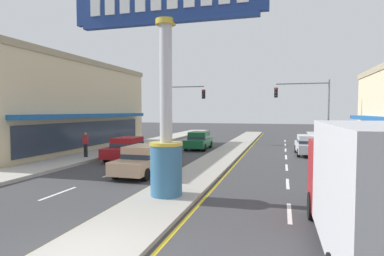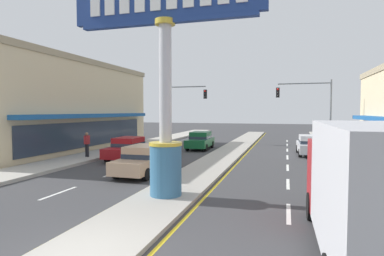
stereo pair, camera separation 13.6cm
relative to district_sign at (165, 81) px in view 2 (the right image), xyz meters
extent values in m
cube|color=#A39E93|center=(0.00, 12.71, -4.42)|extent=(2.43, 52.00, 0.14)
cube|color=#ADA89E|center=(-9.25, 10.71, -4.40)|extent=(2.87, 60.00, 0.18)
cube|color=#ADA89E|center=(9.25, 10.71, -4.40)|extent=(2.87, 60.00, 0.18)
cube|color=silver|center=(-4.52, -0.49, -4.49)|extent=(0.14, 2.20, 0.01)
cube|color=silver|center=(-4.52, 3.91, -4.49)|extent=(0.14, 2.20, 0.01)
cube|color=silver|center=(-4.52, 8.31, -4.49)|extent=(0.14, 2.20, 0.01)
cube|color=silver|center=(-4.52, 12.71, -4.49)|extent=(0.14, 2.20, 0.01)
cube|color=silver|center=(-4.52, 17.11, -4.49)|extent=(0.14, 2.20, 0.01)
cube|color=silver|center=(-4.52, 21.51, -4.49)|extent=(0.14, 2.20, 0.01)
cube|color=silver|center=(-4.52, 25.91, -4.49)|extent=(0.14, 2.20, 0.01)
cube|color=silver|center=(4.52, -0.49, -4.49)|extent=(0.14, 2.20, 0.01)
cube|color=silver|center=(4.52, 3.91, -4.49)|extent=(0.14, 2.20, 0.01)
cube|color=silver|center=(4.52, 8.31, -4.49)|extent=(0.14, 2.20, 0.01)
cube|color=silver|center=(4.52, 12.71, -4.49)|extent=(0.14, 2.20, 0.01)
cube|color=silver|center=(4.52, 17.11, -4.49)|extent=(0.14, 2.20, 0.01)
cube|color=silver|center=(4.52, 21.51, -4.49)|extent=(0.14, 2.20, 0.01)
cube|color=silver|center=(4.52, 25.91, -4.49)|extent=(0.14, 2.20, 0.01)
cube|color=yellow|center=(-1.40, 12.71, -4.49)|extent=(0.12, 52.00, 0.01)
cube|color=yellow|center=(1.40, 12.71, -4.49)|extent=(0.12, 52.00, 0.01)
cylinder|color=#33668C|center=(0.00, 0.00, -3.39)|extent=(1.21, 1.21, 1.92)
cylinder|color=gold|center=(0.00, 0.00, -2.37)|extent=(1.27, 1.27, 0.12)
cylinder|color=#B7B7BC|center=(0.00, 0.00, -0.07)|extent=(0.47, 0.47, 4.72)
cylinder|color=gold|center=(0.00, 0.00, 2.19)|extent=(0.76, 0.76, 0.20)
cube|color=navy|center=(0.00, 0.00, 2.97)|extent=(7.53, 0.24, 1.37)
cube|color=navy|center=(0.00, 0.00, 2.21)|extent=(6.92, 0.29, 0.16)
cube|color=white|center=(-2.88, -0.15, 2.97)|extent=(0.41, 0.06, 0.75)
cube|color=white|center=(-2.24, -0.15, 2.97)|extent=(0.41, 0.06, 0.75)
cube|color=white|center=(-1.60, -0.15, 2.97)|extent=(0.41, 0.06, 0.75)
cube|color=white|center=(-0.96, -0.15, 2.97)|extent=(0.41, 0.06, 0.75)
cube|color=white|center=(-0.32, -0.15, 2.97)|extent=(0.41, 0.06, 0.75)
cube|color=beige|center=(-14.79, 11.49, -0.91)|extent=(7.67, 19.60, 7.15)
cube|color=#9C8D6E|center=(-14.79, 11.49, 2.89)|extent=(7.83, 19.99, 0.45)
cube|color=#195193|center=(-10.51, 11.49, -1.50)|extent=(0.90, 16.66, 0.30)
cube|color=#283342|center=(-10.92, 11.49, -2.99)|extent=(0.08, 16.07, 2.00)
cylinder|color=slate|center=(-8.22, 20.54, -1.39)|extent=(0.16, 0.16, 6.20)
cylinder|color=slate|center=(-5.91, 20.54, 1.41)|extent=(4.62, 0.12, 0.12)
cube|color=black|center=(-3.60, 20.38, 0.60)|extent=(0.32, 0.24, 0.92)
sphere|color=red|center=(-3.60, 20.24, 0.90)|extent=(0.17, 0.17, 0.17)
sphere|color=black|center=(-3.60, 20.24, 0.60)|extent=(0.17, 0.17, 0.17)
sphere|color=black|center=(-3.60, 20.24, 0.30)|extent=(0.17, 0.17, 0.17)
cylinder|color=slate|center=(8.22, 19.77, -1.39)|extent=(0.16, 0.16, 6.20)
cylinder|color=slate|center=(5.91, 19.77, 1.41)|extent=(4.62, 0.12, 0.12)
cube|color=black|center=(3.60, 19.61, 0.60)|extent=(0.32, 0.24, 0.92)
sphere|color=red|center=(3.60, 19.47, 0.90)|extent=(0.17, 0.17, 0.17)
sphere|color=black|center=(3.60, 19.47, 0.60)|extent=(0.17, 0.17, 0.17)
sphere|color=black|center=(3.60, 19.47, 0.30)|extent=(0.17, 0.17, 0.17)
cube|color=tan|center=(-2.87, 3.99, -3.89)|extent=(1.76, 4.30, 0.66)
cube|color=tan|center=(-2.87, 4.16, -3.26)|extent=(1.55, 2.15, 0.60)
cube|color=#283342|center=(-2.87, 4.16, -3.44)|extent=(1.59, 2.17, 0.24)
cylinder|color=black|center=(-2.05, 2.66, -4.18)|extent=(0.22, 0.62, 0.62)
cylinder|color=black|center=(-3.67, 2.66, -4.18)|extent=(0.22, 0.62, 0.62)
cylinder|color=black|center=(-2.06, 5.32, -4.18)|extent=(0.22, 0.62, 0.62)
cylinder|color=black|center=(-3.68, 5.32, -4.18)|extent=(0.22, 0.62, 0.62)
cube|color=maroon|center=(6.15, -1.12, -3.08)|extent=(2.13, 2.03, 2.10)
cube|color=#283342|center=(6.14, -0.16, -2.78)|extent=(1.85, 0.11, 0.90)
cylinder|color=black|center=(5.18, -0.94, -4.07)|extent=(0.27, 0.84, 0.84)
cylinder|color=black|center=(7.11, -0.91, -4.07)|extent=(0.27, 0.84, 0.84)
cube|color=#14562D|center=(-2.87, 15.67, -3.89)|extent=(1.89, 4.35, 0.66)
cube|color=#14562D|center=(-2.87, 15.84, -3.26)|extent=(1.61, 2.20, 0.60)
cube|color=#283342|center=(-2.87, 15.84, -3.44)|extent=(1.65, 2.22, 0.24)
cylinder|color=black|center=(-2.02, 14.36, -4.18)|extent=(0.24, 0.63, 0.62)
cylinder|color=black|center=(-3.63, 14.31, -4.18)|extent=(0.24, 0.63, 0.62)
cylinder|color=black|center=(-2.10, 17.03, -4.18)|extent=(0.24, 0.63, 0.62)
cylinder|color=black|center=(-3.72, 16.98, -4.18)|extent=(0.24, 0.63, 0.62)
cube|color=silver|center=(6.17, 14.38, -3.89)|extent=(1.89, 4.35, 0.66)
cube|color=silver|center=(6.17, 14.21, -3.26)|extent=(1.61, 2.20, 0.60)
cube|color=#283342|center=(6.17, 14.21, -3.44)|extent=(1.65, 2.22, 0.24)
cylinder|color=black|center=(5.32, 15.69, -4.18)|extent=(0.24, 0.63, 0.62)
cylinder|color=black|center=(6.94, 15.74, -4.18)|extent=(0.24, 0.63, 0.62)
cylinder|color=black|center=(5.40, 13.02, -4.18)|extent=(0.24, 0.63, 0.62)
cylinder|color=black|center=(7.01, 13.07, -4.18)|extent=(0.24, 0.63, 0.62)
cube|color=maroon|center=(-6.17, 8.50, -3.89)|extent=(1.89, 4.35, 0.66)
cube|color=maroon|center=(-6.17, 8.67, -3.26)|extent=(1.62, 2.20, 0.60)
cube|color=#283342|center=(-6.17, 8.67, -3.44)|extent=(1.65, 2.22, 0.24)
cylinder|color=black|center=(-5.31, 7.19, -4.18)|extent=(0.24, 0.63, 0.62)
cylinder|color=black|center=(-6.93, 7.14, -4.18)|extent=(0.24, 0.63, 0.62)
cylinder|color=black|center=(-5.40, 9.85, -4.18)|extent=(0.24, 0.63, 0.62)
cylinder|color=black|center=(-7.02, 9.80, -4.18)|extent=(0.24, 0.63, 0.62)
cylinder|color=black|center=(-8.93, 7.70, -3.86)|extent=(0.14, 0.14, 0.90)
cylinder|color=black|center=(-8.79, 7.70, -3.86)|extent=(0.14, 0.14, 0.90)
cube|color=maroon|center=(-8.86, 7.70, -3.12)|extent=(0.22, 0.40, 0.59)
sphere|color=#8C6647|center=(-8.86, 7.70, -2.72)|extent=(0.22, 0.22, 0.22)
camera|label=1|loc=(4.27, -11.29, -1.13)|focal=29.72mm
camera|label=2|loc=(4.40, -11.25, -1.13)|focal=29.72mm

